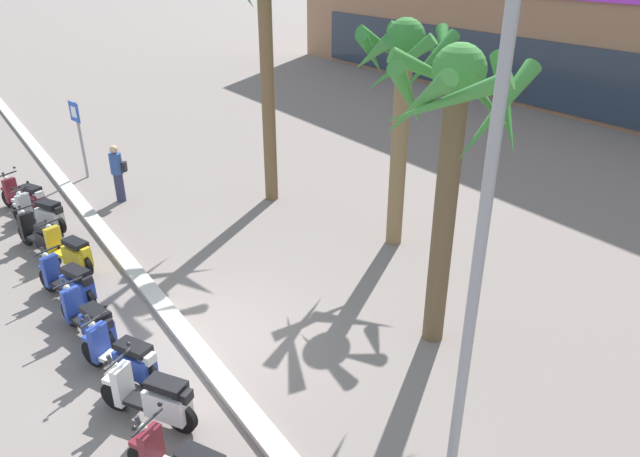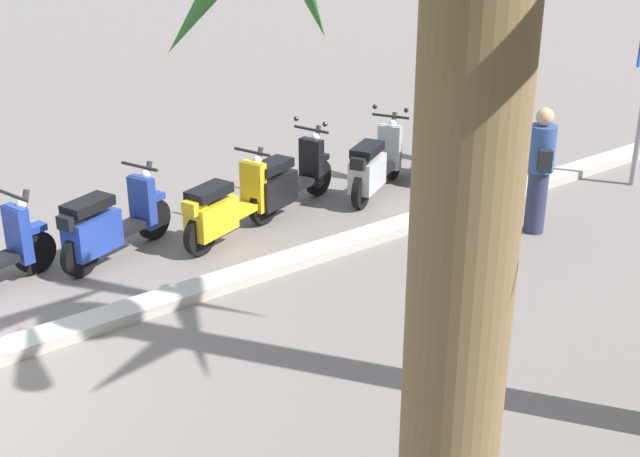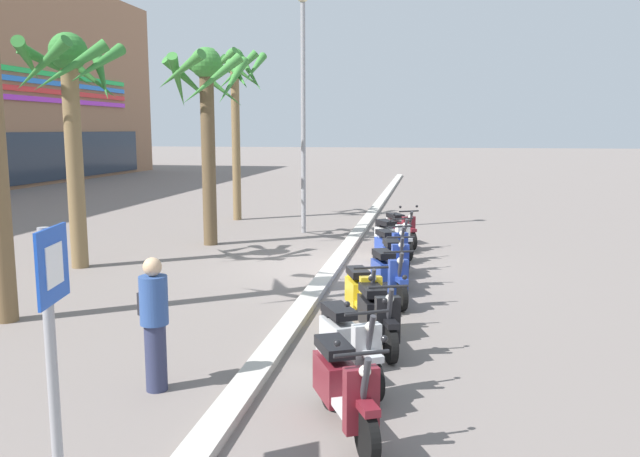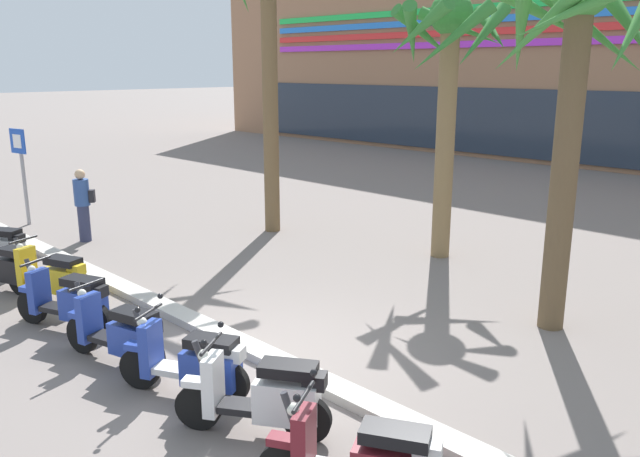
{
  "view_description": "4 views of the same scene",
  "coord_description": "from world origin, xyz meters",
  "px_view_note": "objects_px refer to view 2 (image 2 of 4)",
  "views": [
    {
      "loc": [
        8.48,
        -3.13,
        6.56
      ],
      "look_at": [
        -0.76,
        3.23,
        1.15
      ],
      "focal_mm": 32.76,
      "sensor_mm": 36.0,
      "label": 1
    },
    {
      "loc": [
        0.95,
        7.49,
        4.47
      ],
      "look_at": [
        -3.38,
        1.74,
        1.38
      ],
      "focal_mm": 48.52,
      "sensor_mm": 36.0,
      "label": 2
    },
    {
      "loc": [
        -14.55,
        -2.32,
        3.15
      ],
      "look_at": [
        -2.65,
        -0.26,
        1.3
      ],
      "focal_mm": 36.38,
      "sensor_mm": 36.0,
      "label": 3
    },
    {
      "loc": [
        6.21,
        -5.26,
        3.85
      ],
      "look_at": [
        -1.6,
        2.6,
        1.04
      ],
      "focal_mm": 35.8,
      "sensor_mm": 36.0,
      "label": 4
    }
  ],
  "objects_px": {
    "palm_tree_far_corner": "(478,42)",
    "scooter_black_mid_rear": "(286,181)",
    "scooter_silver_mid_front": "(375,166)",
    "pedestrian_strolling_near_curb": "(540,168)",
    "scooter_yellow_tail_end": "(225,208)",
    "scooter_blue_last_in_row": "(108,225)",
    "scooter_maroon_mid_centre": "(439,145)"
  },
  "relations": [
    {
      "from": "palm_tree_far_corner",
      "to": "scooter_black_mid_rear",
      "type": "bearing_deg",
      "value": -120.46
    },
    {
      "from": "scooter_black_mid_rear",
      "to": "palm_tree_far_corner",
      "type": "relative_size",
      "value": 0.33
    },
    {
      "from": "scooter_yellow_tail_end",
      "to": "scooter_black_mid_rear",
      "type": "bearing_deg",
      "value": -163.46
    },
    {
      "from": "scooter_maroon_mid_centre",
      "to": "palm_tree_far_corner",
      "type": "relative_size",
      "value": 0.32
    },
    {
      "from": "pedestrian_strolling_near_curb",
      "to": "scooter_maroon_mid_centre",
      "type": "bearing_deg",
      "value": -103.8
    },
    {
      "from": "scooter_yellow_tail_end",
      "to": "pedestrian_strolling_near_curb",
      "type": "xyz_separation_m",
      "value": [
        -3.33,
        2.16,
        0.43
      ]
    },
    {
      "from": "scooter_silver_mid_front",
      "to": "scooter_maroon_mid_centre",
      "type": "bearing_deg",
      "value": -174.61
    },
    {
      "from": "scooter_black_mid_rear",
      "to": "pedestrian_strolling_near_curb",
      "type": "distance_m",
      "value": 3.34
    },
    {
      "from": "scooter_maroon_mid_centre",
      "to": "pedestrian_strolling_near_curb",
      "type": "distance_m",
      "value": 2.47
    },
    {
      "from": "scooter_black_mid_rear",
      "to": "palm_tree_far_corner",
      "type": "height_order",
      "value": "palm_tree_far_corner"
    },
    {
      "from": "scooter_yellow_tail_end",
      "to": "scooter_blue_last_in_row",
      "type": "height_order",
      "value": "same"
    },
    {
      "from": "scooter_silver_mid_front",
      "to": "scooter_blue_last_in_row",
      "type": "distance_m",
      "value": 3.93
    },
    {
      "from": "scooter_black_mid_rear",
      "to": "pedestrian_strolling_near_curb",
      "type": "xyz_separation_m",
      "value": [
        -2.16,
        2.5,
        0.43
      ]
    },
    {
      "from": "scooter_maroon_mid_centre",
      "to": "pedestrian_strolling_near_curb",
      "type": "height_order",
      "value": "pedestrian_strolling_near_curb"
    },
    {
      "from": "scooter_black_mid_rear",
      "to": "scooter_blue_last_in_row",
      "type": "xyz_separation_m",
      "value": [
        2.58,
        0.01,
        0.02
      ]
    },
    {
      "from": "scooter_silver_mid_front",
      "to": "scooter_black_mid_rear",
      "type": "height_order",
      "value": "same"
    },
    {
      "from": "scooter_silver_mid_front",
      "to": "palm_tree_far_corner",
      "type": "bearing_deg",
      "value": 51.18
    },
    {
      "from": "scooter_blue_last_in_row",
      "to": "scooter_maroon_mid_centre",
      "type": "bearing_deg",
      "value": 178.69
    },
    {
      "from": "scooter_blue_last_in_row",
      "to": "pedestrian_strolling_near_curb",
      "type": "distance_m",
      "value": 5.37
    },
    {
      "from": "scooter_maroon_mid_centre",
      "to": "scooter_blue_last_in_row",
      "type": "height_order",
      "value": "scooter_maroon_mid_centre"
    },
    {
      "from": "palm_tree_far_corner",
      "to": "pedestrian_strolling_near_curb",
      "type": "xyz_separation_m",
      "value": [
        -6.4,
        -4.69,
        -3.07
      ]
    },
    {
      "from": "scooter_silver_mid_front",
      "to": "scooter_yellow_tail_end",
      "type": "relative_size",
      "value": 0.97
    },
    {
      "from": "scooter_blue_last_in_row",
      "to": "palm_tree_far_corner",
      "type": "distance_m",
      "value": 8.15
    },
    {
      "from": "scooter_blue_last_in_row",
      "to": "scooter_yellow_tail_end",
      "type": "bearing_deg",
      "value": 166.68
    },
    {
      "from": "scooter_maroon_mid_centre",
      "to": "palm_tree_far_corner",
      "type": "xyz_separation_m",
      "value": [
        6.98,
        7.06,
        3.48
      ]
    },
    {
      "from": "scooter_black_mid_rear",
      "to": "scooter_blue_last_in_row",
      "type": "bearing_deg",
      "value": 0.3
    },
    {
      "from": "palm_tree_far_corner",
      "to": "pedestrian_strolling_near_curb",
      "type": "distance_m",
      "value": 8.5
    },
    {
      "from": "pedestrian_strolling_near_curb",
      "to": "scooter_black_mid_rear",
      "type": "bearing_deg",
      "value": -49.18
    },
    {
      "from": "scooter_black_mid_rear",
      "to": "scooter_yellow_tail_end",
      "type": "relative_size",
      "value": 1.02
    },
    {
      "from": "scooter_silver_mid_front",
      "to": "scooter_yellow_tail_end",
      "type": "height_order",
      "value": "scooter_silver_mid_front"
    },
    {
      "from": "scooter_silver_mid_front",
      "to": "pedestrian_strolling_near_curb",
      "type": "distance_m",
      "value": 2.42
    },
    {
      "from": "scooter_black_mid_rear",
      "to": "scooter_blue_last_in_row",
      "type": "height_order",
      "value": "scooter_black_mid_rear"
    }
  ]
}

